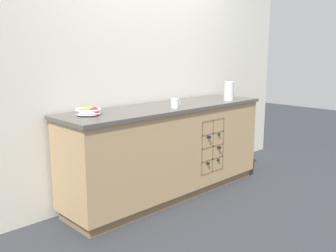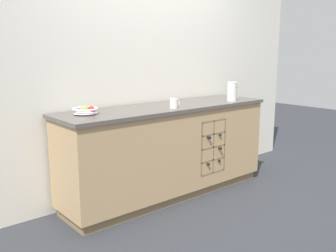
{
  "view_description": "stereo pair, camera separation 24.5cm",
  "coord_description": "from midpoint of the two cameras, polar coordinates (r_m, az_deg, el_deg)",
  "views": [
    {
      "loc": [
        -2.56,
        -2.66,
        1.47
      ],
      "look_at": [
        0.0,
        0.0,
        0.73
      ],
      "focal_mm": 40.0,
      "sensor_mm": 36.0,
      "label": 1
    },
    {
      "loc": [
        -2.38,
        -2.82,
        1.47
      ],
      "look_at": [
        0.0,
        0.0,
        0.73
      ],
      "focal_mm": 40.0,
      "sensor_mm": 36.0,
      "label": 2
    }
  ],
  "objects": [
    {
      "name": "ground_plane",
      "position": [
        3.97,
        1.8,
        -10.39
      ],
      "size": [
        14.0,
        14.0,
        0.0
      ],
      "primitive_type": "plane",
      "color": "#2D3035"
    },
    {
      "name": "back_wall",
      "position": [
        3.96,
        -1.54,
        8.52
      ],
      "size": [
        4.67,
        0.06,
        2.55
      ],
      "primitive_type": "cube",
      "color": "silver",
      "rests_on": "ground_plane"
    },
    {
      "name": "kitchen_island",
      "position": [
        3.82,
        1.91,
        -3.76
      ],
      "size": [
        2.31,
        0.62,
        0.94
      ],
      "color": "olive",
      "rests_on": "ground_plane"
    },
    {
      "name": "fruit_bowl",
      "position": [
        3.27,
        -10.35,
        2.4
      ],
      "size": [
        0.22,
        0.22,
        0.08
      ],
      "color": "silver",
      "rests_on": "kitchen_island"
    },
    {
      "name": "white_pitcher",
      "position": [
        4.16,
        11.42,
        5.23
      ],
      "size": [
        0.17,
        0.11,
        0.21
      ],
      "color": "silver",
      "rests_on": "kitchen_island"
    },
    {
      "name": "ceramic_mug",
      "position": [
        3.57,
        2.9,
        3.48
      ],
      "size": [
        0.11,
        0.07,
        0.09
      ],
      "color": "white",
      "rests_on": "kitchen_island"
    }
  ]
}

